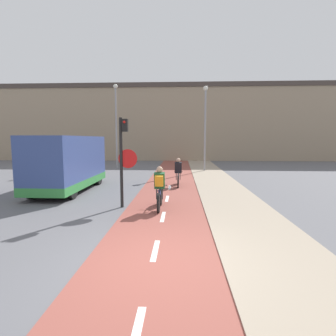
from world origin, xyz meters
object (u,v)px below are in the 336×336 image
(traffic_light_pole, at_px, (123,152))
(van, at_px, (68,164))
(street_lamp_sidewalk, at_px, (205,119))
(cyclist_far, at_px, (178,174))
(street_lamp_far, at_px, (116,118))
(cyclist_near, at_px, (160,189))

(traffic_light_pole, xyz_separation_m, van, (-3.27, 2.89, -0.71))
(street_lamp_sidewalk, relative_size, cyclist_far, 3.89)
(street_lamp_far, distance_m, cyclist_far, 10.49)
(cyclist_near, height_order, van, van)
(traffic_light_pole, height_order, cyclist_far, traffic_light_pole)
(cyclist_near, bearing_deg, street_lamp_far, 109.85)
(street_lamp_sidewalk, bearing_deg, traffic_light_pole, -109.44)
(cyclist_near, height_order, cyclist_far, cyclist_near)
(street_lamp_sidewalk, distance_m, cyclist_near, 11.85)
(street_lamp_sidewalk, bearing_deg, van, -131.59)
(cyclist_near, relative_size, cyclist_far, 1.03)
(street_lamp_far, relative_size, cyclist_far, 4.23)
(traffic_light_pole, bearing_deg, street_lamp_sidewalk, 70.56)
(street_lamp_far, relative_size, cyclist_near, 4.10)
(cyclist_near, bearing_deg, van, 145.75)
(traffic_light_pole, bearing_deg, street_lamp_far, 104.84)
(traffic_light_pole, distance_m, street_lamp_far, 13.29)
(street_lamp_sidewalk, height_order, cyclist_far, street_lamp_sidewalk)
(cyclist_far, height_order, van, van)
(street_lamp_sidewalk, xyz_separation_m, van, (-7.12, -8.02, -2.66))
(street_lamp_far, xyz_separation_m, cyclist_near, (4.65, -12.88, -3.50))
(street_lamp_far, height_order, cyclist_near, street_lamp_far)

